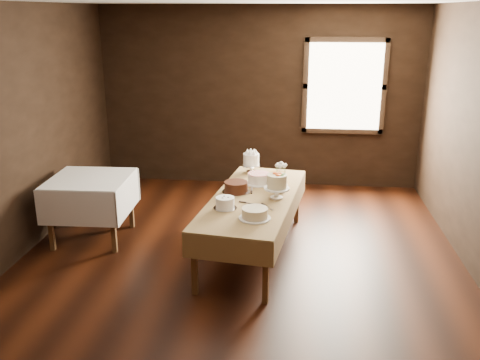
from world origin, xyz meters
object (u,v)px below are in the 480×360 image
display_table (253,201)px  cake_meringue (251,164)px  cake_cream (255,214)px  cake_chocolate (236,187)px  cake_server_b (270,208)px  flower_vase (281,186)px  cake_flowers (277,188)px  cake_server_e (228,202)px  cake_caramel (277,179)px  cake_server_a (253,204)px  cake_server_c (252,189)px  side_table (90,185)px  cake_lattice (259,179)px  cake_swirl (225,203)px

display_table → cake_meringue: 0.94m
cake_cream → cake_chocolate: bearing=109.9°
cake_server_b → flower_vase: flower_vase is taller
cake_meringue → cake_flowers: cake_flowers is taller
cake_flowers → cake_server_e: (-0.53, -0.18, -0.12)m
display_table → cake_caramel: bearing=59.4°
display_table → cake_server_a: bearing=-86.3°
cake_server_e → cake_server_c: bearing=107.0°
side_table → cake_server_e: side_table is taller
cake_lattice → cake_caramel: (0.23, -0.05, 0.02)m
cake_chocolate → cake_lattice: bearing=56.0°
cake_cream → cake_server_b: size_ratio=1.35×
cake_chocolate → cake_flowers: bearing=-17.8°
cake_server_a → cake_server_e: bearing=-168.7°
cake_chocolate → cake_server_e: size_ratio=1.37×
cake_server_b → flower_vase: bearing=135.4°
cake_meringue → cake_chocolate: cake_meringue is taller
cake_swirl → cake_meringue: bearing=83.2°
display_table → cake_lattice: size_ratio=7.14×
display_table → side_table: side_table is taller
cake_lattice → cake_server_e: size_ratio=1.38×
cake_lattice → cake_chocolate: (-0.24, -0.35, 0.00)m
display_table → side_table: 2.01m
side_table → cake_swirl: 1.84m
cake_caramel → cake_server_b: size_ratio=1.05×
cake_server_b → cake_flowers: bearing=134.9°
cake_meringue → cake_server_e: cake_meringue is taller
cake_server_a → cake_server_c: (-0.06, 0.49, 0.00)m
cake_server_a → cake_server_e: (-0.28, 0.03, 0.00)m
cake_swirl → cake_server_e: bearing=89.9°
cake_caramel → display_table: bearing=-120.6°
cake_swirl → flower_vase: flower_vase is taller
cake_server_b → cake_cream: bearing=-59.3°
cake_meringue → cake_server_c: bearing=-84.3°
display_table → flower_vase: 0.37m
cake_server_e → cake_server_a: bearing=36.7°
cake_cream → cake_server_a: cake_cream is taller
cake_server_b → cake_server_c: (-0.24, 0.60, 0.00)m
cake_flowers → cake_server_a: (-0.25, -0.21, -0.12)m
side_table → cake_lattice: (2.02, 0.26, 0.07)m
cake_meringue → cake_server_c: size_ratio=1.14×
cake_server_a → cake_server_b: size_ratio=1.00×
side_table → cake_meringue: 2.03m
cake_caramel → cake_server_e: 0.82m
cake_server_a → cake_flowers: bearing=58.6°
cake_cream → cake_swirl: bearing=144.4°
cake_flowers → cake_server_b: size_ratio=1.29×
side_table → cake_meringue: bearing=20.6°
cake_lattice → display_table: bearing=-92.8°
cake_lattice → cake_flowers: cake_flowers is taller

